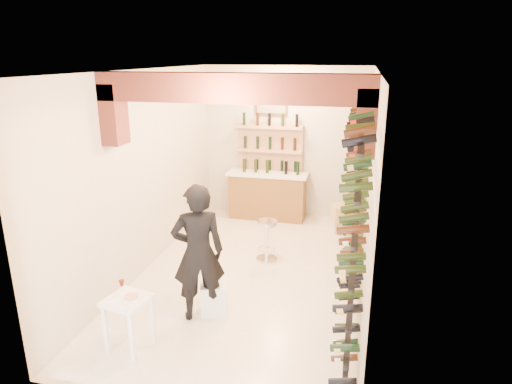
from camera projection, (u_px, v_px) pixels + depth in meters
ground at (252, 274)px, 7.30m from camera, size 6.00×6.00×0.00m
room_shell at (247, 139)px, 6.40m from camera, size 3.52×6.02×3.21m
wine_rack at (354, 189)px, 6.51m from camera, size 0.32×5.70×2.56m
back_counter at (268, 194)px, 9.68m from camera, size 1.70×0.62×1.29m
back_shelving at (270, 163)px, 9.71m from camera, size 1.40×0.31×2.73m
tasting_table at (128, 308)px, 5.27m from camera, size 0.56×0.56×0.84m
white_stool at (214, 298)px, 6.16m from camera, size 0.44×0.44×0.44m
person at (198, 253)px, 5.85m from camera, size 0.81×0.70×1.88m
chrome_barstool at (267, 237)px, 7.68m from camera, size 0.37×0.37×0.72m
crate_lower at (346, 226)px, 8.97m from camera, size 0.44×0.32×0.26m
crate_upper at (346, 213)px, 8.88m from camera, size 0.63×0.52×0.31m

